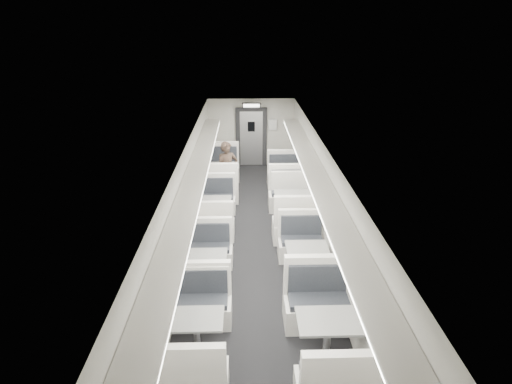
{
  "coord_description": "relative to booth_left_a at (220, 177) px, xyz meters",
  "views": [
    {
      "loc": [
        -0.21,
        -7.86,
        4.91
      ],
      "look_at": [
        0.03,
        0.97,
        1.07
      ],
      "focal_mm": 28.0,
      "sensor_mm": 36.0,
      "label": 1
    }
  ],
  "objects": [
    {
      "name": "passenger",
      "position": [
        0.26,
        -0.67,
        0.45
      ],
      "size": [
        0.73,
        0.61,
        1.73
      ],
      "primitive_type": "imported",
      "rotation": [
        0.0,
        0.0,
        0.35
      ],
      "color": "black",
      "rests_on": "room"
    },
    {
      "name": "booth_left_a",
      "position": [
        0.0,
        0.0,
        0.0
      ],
      "size": [
        1.14,
        2.31,
        1.23
      ],
      "color": "silver",
      "rests_on": "room"
    },
    {
      "name": "room",
      "position": [
        1.0,
        -3.7,
        0.79
      ],
      "size": [
        3.24,
        12.24,
        2.64
      ],
      "color": "black",
      "rests_on": "ground"
    },
    {
      "name": "wall_notice",
      "position": [
        1.75,
        2.22,
        1.09
      ],
      "size": [
        0.32,
        0.02,
        0.4
      ],
      "primitive_type": "cube",
      "color": "silver",
      "rests_on": "room"
    },
    {
      "name": "booth_left_b",
      "position": [
        0.0,
        -2.31,
        -0.05
      ],
      "size": [
        0.99,
        2.0,
        1.07
      ],
      "color": "silver",
      "rests_on": "room"
    },
    {
      "name": "booth_left_d",
      "position": [
        0.0,
        -6.73,
        -0.04
      ],
      "size": [
        1.03,
        2.08,
        1.11
      ],
      "color": "silver",
      "rests_on": "room"
    },
    {
      "name": "booth_left_c",
      "position": [
        0.0,
        -4.89,
        -0.06
      ],
      "size": [
        0.97,
        1.96,
        1.05
      ],
      "color": "silver",
      "rests_on": "room"
    },
    {
      "name": "luggage_rack_left",
      "position": [
        -0.24,
        -4.0,
        1.5
      ],
      "size": [
        0.46,
        10.4,
        0.09
      ],
      "color": "silver",
      "rests_on": "room"
    },
    {
      "name": "luggage_rack_right",
      "position": [
        2.24,
        -4.0,
        1.5
      ],
      "size": [
        0.46,
        10.4,
        0.09
      ],
      "color": "silver",
      "rests_on": "room"
    },
    {
      "name": "exit_sign",
      "position": [
        1.0,
        1.75,
        1.87
      ],
      "size": [
        0.62,
        0.12,
        0.16
      ],
      "color": "black",
      "rests_on": "room"
    },
    {
      "name": "booth_right_a",
      "position": [
        2.0,
        -0.48,
        -0.04
      ],
      "size": [
        1.04,
        2.1,
        1.12
      ],
      "color": "silver",
      "rests_on": "room"
    },
    {
      "name": "window_d",
      "position": [
        -0.49,
        -6.9,
        0.94
      ],
      "size": [
        0.02,
        1.18,
        0.84
      ],
      "primitive_type": "cube",
      "color": "black",
      "rests_on": "room"
    },
    {
      "name": "window_a",
      "position": [
        -0.49,
        -0.3,
        0.94
      ],
      "size": [
        0.02,
        1.18,
        0.84
      ],
      "primitive_type": "cube",
      "color": "black",
      "rests_on": "room"
    },
    {
      "name": "booth_right_d",
      "position": [
        2.0,
        -6.91,
        0.0
      ],
      "size": [
        1.14,
        2.32,
        1.24
      ],
      "color": "silver",
      "rests_on": "room"
    },
    {
      "name": "window_c",
      "position": [
        -0.49,
        -4.7,
        0.94
      ],
      "size": [
        0.02,
        1.18,
        0.84
      ],
      "primitive_type": "cube",
      "color": "black",
      "rests_on": "room"
    },
    {
      "name": "vestibule_door",
      "position": [
        1.0,
        2.24,
        0.63
      ],
      "size": [
        1.1,
        0.13,
        2.1
      ],
      "color": "black",
      "rests_on": "room"
    },
    {
      "name": "booth_right_c",
      "position": [
        2.0,
        -4.71,
        -0.04
      ],
      "size": [
        1.02,
        2.06,
        1.1
      ],
      "color": "silver",
      "rests_on": "room"
    },
    {
      "name": "booth_right_b",
      "position": [
        2.0,
        -2.31,
        0.01
      ],
      "size": [
        1.16,
        2.34,
        1.25
      ],
      "color": "silver",
      "rests_on": "room"
    },
    {
      "name": "window_b",
      "position": [
        -0.49,
        -2.5,
        0.94
      ],
      "size": [
        0.02,
        1.18,
        0.84
      ],
      "primitive_type": "cube",
      "color": "black",
      "rests_on": "room"
    }
  ]
}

